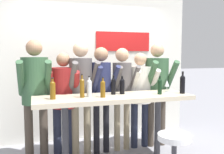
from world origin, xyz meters
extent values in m
cube|color=silver|center=(0.00, 1.34, 1.34)|extent=(3.78, 0.10, 2.68)
cube|color=red|center=(0.60, 1.28, 1.82)|extent=(1.07, 0.02, 0.36)
cube|color=beige|center=(0.00, 0.00, 0.98)|extent=(2.18, 0.64, 0.06)
cylinder|color=#333338|center=(-0.67, 0.00, 0.50)|extent=(0.09, 0.09, 0.95)
cylinder|color=#333338|center=(0.67, 0.00, 0.50)|extent=(0.09, 0.09, 0.95)
cylinder|color=white|center=(0.49, -0.77, 0.62)|extent=(0.39, 0.39, 0.07)
cylinder|color=#473D33|center=(-1.14, 0.54, 0.43)|extent=(0.12, 0.12, 0.86)
cylinder|color=#473D33|center=(-0.93, 0.54, 0.43)|extent=(0.12, 0.12, 0.86)
cylinder|color=#335638|center=(-1.03, 0.54, 1.20)|extent=(0.39, 0.39, 0.68)
sphere|color=#9E7556|center=(-1.03, 0.54, 1.67)|extent=(0.23, 0.23, 0.23)
cylinder|color=#335638|center=(-1.22, 0.38, 1.25)|extent=(0.10, 0.41, 0.53)
cylinder|color=#335638|center=(-0.86, 0.37, 1.25)|extent=(0.10, 0.41, 0.53)
cylinder|color=#23283D|center=(-0.72, 0.61, 0.38)|extent=(0.13, 0.13, 0.77)
cylinder|color=#23283D|center=(-0.51, 0.58, 0.38)|extent=(0.13, 0.13, 0.77)
cylinder|color=maroon|center=(-0.62, 0.59, 1.07)|extent=(0.45, 0.45, 0.61)
sphere|color=#9E7556|center=(-0.62, 0.59, 1.50)|extent=(0.21, 0.21, 0.21)
cylinder|color=maroon|center=(-0.82, 0.47, 1.12)|extent=(0.15, 0.38, 0.48)
cylinder|color=maroon|center=(-0.45, 0.42, 1.12)|extent=(0.15, 0.38, 0.48)
cylinder|color=gray|center=(-0.46, 0.51, 0.42)|extent=(0.11, 0.11, 0.85)
cylinder|color=gray|center=(-0.27, 0.53, 0.42)|extent=(0.11, 0.11, 0.85)
cylinder|color=#514C4C|center=(-0.37, 0.52, 1.18)|extent=(0.37, 0.37, 0.67)
sphere|color=#D6AD89|center=(-0.37, 0.52, 1.65)|extent=(0.23, 0.23, 0.23)
cylinder|color=#514C4C|center=(-0.51, 0.35, 1.23)|extent=(0.12, 0.40, 0.52)
cylinder|color=#514C4C|center=(-0.19, 0.37, 1.23)|extent=(0.12, 0.40, 0.52)
cylinder|color=black|center=(-0.13, 0.51, 0.40)|extent=(0.10, 0.10, 0.81)
cylinder|color=black|center=(0.04, 0.53, 0.40)|extent=(0.10, 0.10, 0.81)
cylinder|color=#23284C|center=(-0.04, 0.52, 1.13)|extent=(0.34, 0.34, 0.64)
sphere|color=#9E7556|center=(-0.04, 0.52, 1.58)|extent=(0.22, 0.22, 0.22)
cylinder|color=#23284C|center=(-0.17, 0.34, 1.18)|extent=(0.13, 0.38, 0.49)
cylinder|color=#23284C|center=(0.12, 0.38, 1.18)|extent=(0.13, 0.38, 0.49)
cylinder|color=gray|center=(0.23, 0.55, 0.40)|extent=(0.10, 0.10, 0.80)
cylinder|color=gray|center=(0.40, 0.55, 0.40)|extent=(0.10, 0.10, 0.80)
cylinder|color=#514C4C|center=(0.31, 0.55, 1.12)|extent=(0.32, 0.32, 0.64)
sphere|color=tan|center=(0.31, 0.55, 1.57)|extent=(0.22, 0.22, 0.22)
cylinder|color=#514C4C|center=(0.17, 0.39, 1.17)|extent=(0.09, 0.37, 0.49)
cylinder|color=#514C4C|center=(0.46, 0.40, 1.17)|extent=(0.09, 0.37, 0.49)
cylinder|color=#23283D|center=(0.55, 0.58, 0.38)|extent=(0.12, 0.12, 0.77)
cylinder|color=#23283D|center=(0.75, 0.59, 0.38)|extent=(0.12, 0.12, 0.77)
cylinder|color=beige|center=(0.65, 0.58, 1.07)|extent=(0.38, 0.38, 0.61)
sphere|color=tan|center=(0.65, 0.58, 1.49)|extent=(0.21, 0.21, 0.21)
cylinder|color=beige|center=(0.48, 0.43, 1.11)|extent=(0.10, 0.37, 0.47)
cylinder|color=beige|center=(0.83, 0.44, 1.11)|extent=(0.10, 0.37, 0.47)
cylinder|color=#473D33|center=(0.84, 0.57, 0.42)|extent=(0.13, 0.13, 0.84)
cylinder|color=#473D33|center=(1.06, 0.56, 0.42)|extent=(0.13, 0.13, 0.84)
cylinder|color=#335638|center=(0.95, 0.56, 1.18)|extent=(0.40, 0.40, 0.67)
sphere|color=tan|center=(0.95, 0.56, 1.64)|extent=(0.23, 0.23, 0.23)
cylinder|color=#335638|center=(0.76, 0.40, 1.23)|extent=(0.10, 0.40, 0.52)
cylinder|color=#335638|center=(1.13, 0.40, 1.23)|extent=(0.10, 0.40, 0.52)
cylinder|color=brown|center=(-0.83, -0.03, 1.11)|extent=(0.07, 0.07, 0.20)
sphere|color=brown|center=(-0.83, -0.03, 1.21)|extent=(0.07, 0.07, 0.07)
cylinder|color=brown|center=(-0.83, -0.03, 1.24)|extent=(0.03, 0.03, 0.07)
cylinder|color=black|center=(-0.83, -0.03, 1.28)|extent=(0.03, 0.03, 0.01)
cylinder|color=black|center=(0.66, -0.08, 1.10)|extent=(0.06, 0.06, 0.19)
sphere|color=black|center=(0.66, -0.08, 1.19)|extent=(0.06, 0.06, 0.06)
cylinder|color=black|center=(0.66, -0.08, 1.23)|extent=(0.02, 0.02, 0.07)
cylinder|color=black|center=(0.66, -0.08, 1.27)|extent=(0.03, 0.03, 0.01)
cylinder|color=black|center=(0.16, 0.10, 1.10)|extent=(0.07, 0.07, 0.18)
sphere|color=black|center=(0.16, 0.10, 1.19)|extent=(0.07, 0.07, 0.07)
cylinder|color=black|center=(0.16, 0.10, 1.23)|extent=(0.03, 0.03, 0.06)
cylinder|color=black|center=(0.16, 0.10, 1.26)|extent=(0.03, 0.03, 0.01)
cylinder|color=black|center=(1.01, -0.11, 1.12)|extent=(0.07, 0.07, 0.23)
sphere|color=black|center=(1.01, -0.11, 1.23)|extent=(0.07, 0.07, 0.07)
cylinder|color=black|center=(1.01, -0.11, 1.27)|extent=(0.03, 0.03, 0.08)
cylinder|color=black|center=(1.01, -0.11, 1.32)|extent=(0.03, 0.03, 0.02)
cylinder|color=brown|center=(-0.18, -0.08, 1.10)|extent=(0.07, 0.07, 0.19)
sphere|color=brown|center=(-0.18, -0.08, 1.20)|extent=(0.07, 0.07, 0.07)
cylinder|color=brown|center=(-0.18, -0.08, 1.23)|extent=(0.03, 0.03, 0.07)
cylinder|color=black|center=(-0.18, -0.08, 1.27)|extent=(0.03, 0.03, 0.01)
cylinder|color=brown|center=(-0.45, -0.01, 1.12)|extent=(0.06, 0.06, 0.22)
sphere|color=brown|center=(-0.45, -0.01, 1.23)|extent=(0.06, 0.06, 0.06)
cylinder|color=brown|center=(-0.45, -0.01, 1.27)|extent=(0.02, 0.02, 0.08)
cylinder|color=black|center=(-0.45, -0.01, 1.31)|extent=(0.03, 0.03, 0.02)
cylinder|color=#B7BCC1|center=(-0.35, 0.01, 1.11)|extent=(0.07, 0.07, 0.20)
sphere|color=#B7BCC1|center=(-0.35, 0.01, 1.21)|extent=(0.07, 0.07, 0.07)
cylinder|color=#B7BCC1|center=(-0.35, 0.01, 1.24)|extent=(0.03, 0.03, 0.07)
cylinder|color=black|center=(-0.35, 0.01, 1.28)|extent=(0.03, 0.03, 0.01)
cylinder|color=black|center=(0.02, 0.11, 1.11)|extent=(0.07, 0.07, 0.20)
sphere|color=black|center=(0.02, 0.11, 1.21)|extent=(0.07, 0.07, 0.07)
cylinder|color=black|center=(0.02, 0.11, 1.24)|extent=(0.02, 0.02, 0.07)
cylinder|color=black|center=(0.02, 0.11, 1.28)|extent=(0.03, 0.03, 0.01)
cylinder|color=silver|center=(0.86, 0.08, 1.01)|extent=(0.06, 0.06, 0.01)
cylinder|color=silver|center=(0.86, 0.08, 1.06)|extent=(0.01, 0.01, 0.08)
cone|color=silver|center=(0.86, 0.08, 1.14)|extent=(0.07, 0.07, 0.09)
camera|label=1|loc=(-1.05, -3.23, 1.58)|focal=40.00mm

